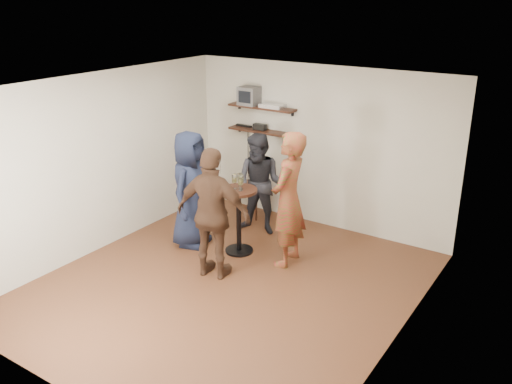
% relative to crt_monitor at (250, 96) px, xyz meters
% --- Properties ---
extents(room, '(4.58, 5.08, 2.68)m').
position_rel_crt_monitor_xyz_m(room, '(1.24, -2.38, -0.72)').
color(room, '#472817').
rests_on(room, ground).
extents(shelf_upper, '(1.20, 0.25, 0.04)m').
position_rel_crt_monitor_xyz_m(shelf_upper, '(0.24, 0.00, -0.17)').
color(shelf_upper, black).
rests_on(shelf_upper, room).
extents(shelf_lower, '(1.20, 0.25, 0.04)m').
position_rel_crt_monitor_xyz_m(shelf_lower, '(0.24, 0.00, -0.57)').
color(shelf_lower, black).
rests_on(shelf_lower, room).
extents(crt_monitor, '(0.32, 0.30, 0.30)m').
position_rel_crt_monitor_xyz_m(crt_monitor, '(0.00, 0.00, 0.00)').
color(crt_monitor, '#59595B').
rests_on(crt_monitor, shelf_upper).
extents(dvd_deck, '(0.40, 0.24, 0.06)m').
position_rel_crt_monitor_xyz_m(dvd_deck, '(0.45, 0.00, -0.12)').
color(dvd_deck, silver).
rests_on(dvd_deck, shelf_upper).
extents(radio, '(0.22, 0.10, 0.10)m').
position_rel_crt_monitor_xyz_m(radio, '(0.20, 0.00, -0.50)').
color(radio, black).
rests_on(radio, shelf_lower).
extents(power_strip, '(0.30, 0.05, 0.03)m').
position_rel_crt_monitor_xyz_m(power_strip, '(-0.16, 0.05, -0.54)').
color(power_strip, black).
rests_on(power_strip, shelf_lower).
extents(side_table, '(0.58, 0.58, 0.55)m').
position_rel_crt_monitor_xyz_m(side_table, '(0.19, -0.18, -1.56)').
color(side_table, black).
rests_on(side_table, room).
extents(vase_lilies, '(0.19, 0.19, 0.92)m').
position_rel_crt_monitor_xyz_m(vase_lilies, '(0.19, -0.18, -1.17)').
color(vase_lilies, white).
rests_on(vase_lilies, side_table).
extents(drinks_table, '(0.54, 0.54, 0.99)m').
position_rel_crt_monitor_xyz_m(drinks_table, '(0.80, -1.48, -1.38)').
color(drinks_table, black).
rests_on(drinks_table, room).
extents(wine_glass_fl, '(0.07, 0.07, 0.22)m').
position_rel_crt_monitor_xyz_m(wine_glass_fl, '(0.75, -1.50, -0.88)').
color(wine_glass_fl, silver).
rests_on(wine_glass_fl, drinks_table).
extents(wine_glass_fr, '(0.07, 0.07, 0.20)m').
position_rel_crt_monitor_xyz_m(wine_glass_fr, '(0.86, -1.51, -0.89)').
color(wine_glass_fr, silver).
rests_on(wine_glass_fr, drinks_table).
extents(wine_glass_bl, '(0.07, 0.07, 0.22)m').
position_rel_crt_monitor_xyz_m(wine_glass_bl, '(0.79, -1.42, -0.88)').
color(wine_glass_bl, silver).
rests_on(wine_glass_bl, drinks_table).
extents(wine_glass_br, '(0.07, 0.07, 0.22)m').
position_rel_crt_monitor_xyz_m(wine_glass_br, '(0.83, -1.45, -0.88)').
color(wine_glass_br, silver).
rests_on(wine_glass_br, drinks_table).
extents(person_plaid, '(0.54, 0.75, 1.91)m').
position_rel_crt_monitor_xyz_m(person_plaid, '(1.57, -1.38, -1.06)').
color(person_plaid, '#B41424').
rests_on(person_plaid, room).
extents(person_dark, '(0.87, 0.73, 1.61)m').
position_rel_crt_monitor_xyz_m(person_dark, '(0.67, -0.71, -1.21)').
color(person_dark, black).
rests_on(person_dark, room).
extents(person_navy, '(0.73, 0.96, 1.77)m').
position_rel_crt_monitor_xyz_m(person_navy, '(0.04, -1.64, -1.13)').
color(person_navy, black).
rests_on(person_navy, room).
extents(person_brown, '(1.11, 0.61, 1.79)m').
position_rel_crt_monitor_xyz_m(person_brown, '(0.93, -2.24, -1.12)').
color(person_brown, '#40291B').
rests_on(person_brown, room).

